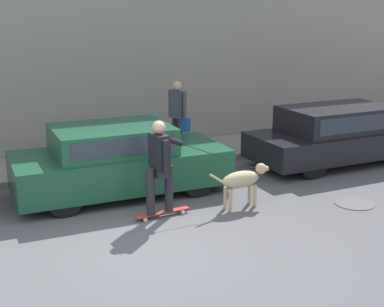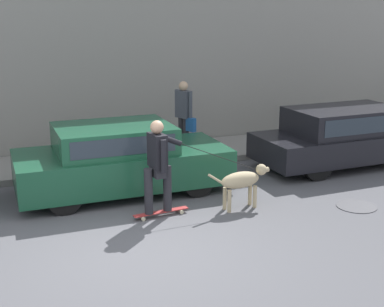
{
  "view_description": "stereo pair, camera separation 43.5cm",
  "coord_description": "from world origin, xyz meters",
  "px_view_note": "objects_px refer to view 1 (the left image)",
  "views": [
    {
      "loc": [
        -2.33,
        -6.84,
        3.41
      ],
      "look_at": [
        1.4,
        1.51,
        0.95
      ],
      "focal_mm": 50.0,
      "sensor_mm": 36.0,
      "label": 1
    },
    {
      "loc": [
        -1.93,
        -7.01,
        3.41
      ],
      "look_at": [
        1.4,
        1.51,
        0.95
      ],
      "focal_mm": 50.0,
      "sensor_mm": 36.0,
      "label": 2
    }
  ],
  "objects_px": {
    "parked_car_1": "(119,161)",
    "pedestrian_with_bag": "(178,114)",
    "skateboarder": "(160,163)",
    "parked_car_2": "(340,135)",
    "dog": "(243,180)"
  },
  "relations": [
    {
      "from": "parked_car_1",
      "to": "pedestrian_with_bag",
      "type": "distance_m",
      "value": 2.66
    },
    {
      "from": "skateboarder",
      "to": "pedestrian_with_bag",
      "type": "distance_m",
      "value": 3.63
    },
    {
      "from": "parked_car_2",
      "to": "dog",
      "type": "height_order",
      "value": "parked_car_2"
    },
    {
      "from": "dog",
      "to": "parked_car_2",
      "type": "bearing_deg",
      "value": 19.68
    },
    {
      "from": "dog",
      "to": "skateboarder",
      "type": "relative_size",
      "value": 0.52
    },
    {
      "from": "dog",
      "to": "skateboarder",
      "type": "distance_m",
      "value": 1.57
    },
    {
      "from": "parked_car_1",
      "to": "dog",
      "type": "distance_m",
      "value": 2.42
    },
    {
      "from": "parked_car_1",
      "to": "pedestrian_with_bag",
      "type": "relative_size",
      "value": 2.34
    },
    {
      "from": "parked_car_1",
      "to": "dog",
      "type": "relative_size",
      "value": 3.26
    },
    {
      "from": "skateboarder",
      "to": "pedestrian_with_bag",
      "type": "height_order",
      "value": "pedestrian_with_bag"
    },
    {
      "from": "skateboarder",
      "to": "parked_car_2",
      "type": "bearing_deg",
      "value": 11.14
    },
    {
      "from": "parked_car_1",
      "to": "parked_car_2",
      "type": "distance_m",
      "value": 5.24
    },
    {
      "from": "parked_car_2",
      "to": "pedestrian_with_bag",
      "type": "distance_m",
      "value": 3.75
    },
    {
      "from": "parked_car_1",
      "to": "pedestrian_with_bag",
      "type": "xyz_separation_m",
      "value": [
        1.95,
        1.75,
        0.44
      ]
    },
    {
      "from": "dog",
      "to": "skateboarder",
      "type": "height_order",
      "value": "skateboarder"
    }
  ]
}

